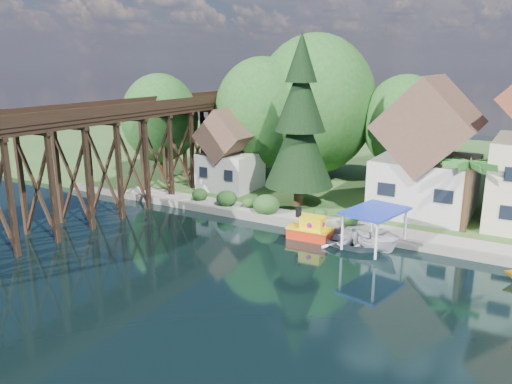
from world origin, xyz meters
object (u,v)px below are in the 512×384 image
trestle_bridge (121,149)px  boat_white_a (350,241)px  palm_tree (470,166)px  conifer (300,125)px  shed (230,155)px  tugboat (310,230)px  boat_canopy (374,233)px  house_left (428,156)px

trestle_bridge → boat_white_a: size_ratio=10.32×
trestle_bridge → palm_tree: size_ratio=7.94×
trestle_bridge → boat_white_a: (20.19, 1.06, -4.91)m
conifer → boat_white_a: bearing=-41.9°
shed → boat_white_a: bearing=-28.6°
trestle_bridge → shed: 10.69m
conifer → tugboat: 9.80m
conifer → boat_canopy: bearing=-35.2°
palm_tree → tugboat: bearing=-149.3°
trestle_bridge → boat_canopy: (21.74, 1.28, -4.11)m
conifer → boat_white_a: (6.93, -6.22, -6.97)m
conifer → boat_canopy: conifer is taller
house_left → boat_white_a: house_left is taller
shed → tugboat: (12.07, -8.07, -3.14)m
shed → conifer: 9.24m
trestle_bridge → boat_canopy: trestle_bridge is taller
tugboat → conifer: bearing=122.3°
conifer → palm_tree: bearing=-1.5°
house_left → conifer: (-9.74, -3.55, 2.27)m
trestle_bridge → palm_tree: bearing=14.6°
trestle_bridge → house_left: (23.00, 10.83, -0.21)m
trestle_bridge → tugboat: size_ratio=13.72×
shed → tugboat: bearing=-33.8°
trestle_bridge → house_left: size_ratio=4.01×
house_left → shed: house_left is taller
shed → tugboat: size_ratio=2.44×
trestle_bridge → house_left: house_left is taller
house_left → tugboat: bearing=-121.8°
house_left → trestle_bridge: bearing=-154.8°
tugboat → palm_tree: bearing=30.7°
palm_tree → boat_white_a: 10.01m
palm_tree → trestle_bridge: bearing=-165.4°
shed → boat_canopy: (16.74, -8.04, -2.58)m
tugboat → boat_white_a: tugboat is taller
trestle_bridge → palm_tree: trestle_bridge is taller
palm_tree → boat_canopy: size_ratio=1.10×
house_left → conifer: bearing=-160.0°
shed → boat_white_a: shed is taller
house_left → boat_canopy: size_ratio=2.17×
palm_tree → boat_canopy: 8.53m
tugboat → boat_canopy: (4.67, 0.03, 0.56)m
trestle_bridge → shed: (5.00, 9.33, -1.52)m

